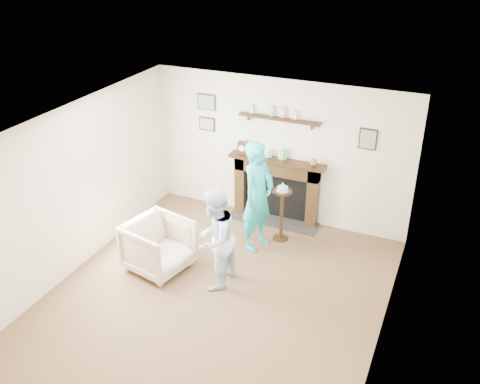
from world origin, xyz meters
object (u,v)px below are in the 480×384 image
object	(u,v)px
armchair	(161,268)
woman	(257,245)
pedestal_table	(282,205)
man	(216,284)

from	to	relation	value
armchair	woman	distance (m)	1.62
woman	pedestal_table	bearing A→B (deg)	-24.57
armchair	pedestal_table	xyz separation A→B (m)	(1.40, 1.53, 0.63)
armchair	pedestal_table	distance (m)	2.17
armchair	woman	xyz separation A→B (m)	(1.12, 1.17, 0.00)
armchair	woman	bearing A→B (deg)	-30.82
man	woman	world-z (taller)	woman
armchair	woman	size ratio (longest dim) A/B	0.48
man	pedestal_table	distance (m)	1.73
armchair	man	xyz separation A→B (m)	(0.95, -0.02, 0.00)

